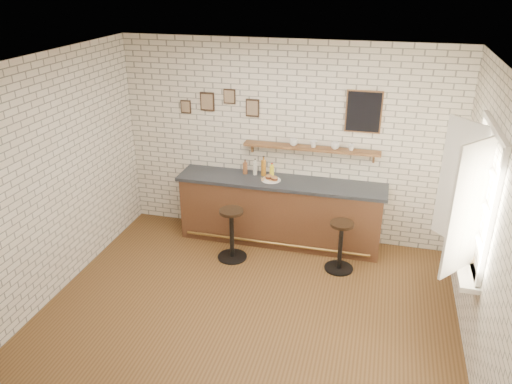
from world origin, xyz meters
TOP-DOWN VIEW (x-y plane):
  - ground at (0.00, 0.00)m, footprint 5.00×5.00m
  - bar_counter at (0.00, 1.70)m, footprint 3.10×0.65m
  - sandwich_plate at (-0.14, 1.67)m, footprint 0.28×0.28m
  - ciabatta_sandwich at (-0.13, 1.67)m, footprint 0.21×0.14m
  - potato_chips at (-0.15, 1.67)m, footprint 0.26×0.19m
  - bitters_bottle_brown at (-0.58, 1.84)m, footprint 0.07×0.07m
  - bitters_bottle_white at (-0.42, 1.84)m, footprint 0.07×0.07m
  - bitters_bottle_amber at (-0.29, 1.84)m, footprint 0.07×0.07m
  - condiment_bottle_yellow at (-0.16, 1.84)m, footprint 0.07×0.07m
  - bar_stool_left at (-0.56, 1.03)m, footprint 0.43×0.43m
  - bar_stool_right at (0.98, 1.12)m, footprint 0.43×0.43m
  - wall_shelf at (0.40, 1.90)m, footprint 2.00×0.18m
  - shelf_cup_a at (0.14, 1.90)m, footprint 0.14×0.14m
  - shelf_cup_b at (0.44, 1.90)m, footprint 0.15×0.15m
  - shelf_cup_c at (0.75, 1.90)m, footprint 0.15×0.15m
  - shelf_cup_d at (0.97, 1.90)m, footprint 0.09×0.09m
  - back_wall_decor at (0.23, 1.98)m, footprint 2.96×0.02m
  - window_sill at (2.40, 0.30)m, footprint 0.20×1.35m
  - casement_window at (2.36, 0.30)m, footprint 0.40×1.30m
  - book_lower at (2.38, 0.26)m, footprint 0.19×0.25m
  - book_upper at (2.38, 0.28)m, footprint 0.22×0.25m

SIDE VIEW (x-z plane):
  - ground at x=0.00m, z-range 0.00..0.00m
  - bar_stool_right at x=0.98m, z-range 0.03..0.76m
  - bar_stool_left at x=-0.56m, z-range 0.03..0.80m
  - bar_counter at x=0.00m, z-range 0.00..1.01m
  - window_sill at x=2.40m, z-range 0.87..0.93m
  - book_lower at x=2.38m, z-range 0.93..0.95m
  - book_upper at x=2.38m, z-range 0.95..0.97m
  - sandwich_plate at x=-0.14m, z-range 1.01..1.02m
  - potato_chips at x=-0.15m, z-range 1.02..1.03m
  - ciabatta_sandwich at x=-0.13m, z-range 1.02..1.09m
  - condiment_bottle_yellow at x=-0.16m, z-range 0.99..1.20m
  - bitters_bottle_brown at x=-0.58m, z-range 0.99..1.21m
  - bitters_bottle_white at x=-0.42m, z-range 0.99..1.24m
  - bitters_bottle_amber at x=-0.29m, z-range 0.98..1.29m
  - wall_shelf at x=0.40m, z-range 1.39..1.57m
  - shelf_cup_d at x=0.97m, z-range 1.50..1.58m
  - shelf_cup_a at x=0.14m, z-range 1.50..1.60m
  - shelf_cup_b at x=0.44m, z-range 1.50..1.60m
  - shelf_cup_c at x=0.75m, z-range 1.50..1.60m
  - casement_window at x=2.36m, z-range 0.87..2.43m
  - back_wall_decor at x=0.23m, z-range 1.77..2.33m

